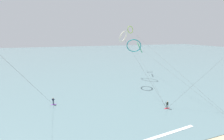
% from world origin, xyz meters
% --- Properties ---
extents(sea_water, '(400.00, 200.00, 0.08)m').
position_xyz_m(sea_water, '(0.00, 108.23, 0.04)').
color(sea_water, slate).
rests_on(sea_water, ground).
extents(surfer_violet, '(1.40, 0.69, 1.70)m').
position_xyz_m(surfer_violet, '(-12.88, 27.32, 0.82)').
color(surfer_violet, purple).
rests_on(surfer_violet, ground).
extents(surfer_crimson, '(1.40, 0.70, 1.70)m').
position_xyz_m(surfer_crimson, '(10.96, 17.97, 0.82)').
color(surfer_crimson, red).
rests_on(surfer_crimson, ground).
extents(kite_emerald, '(4.23, 41.03, 12.93)m').
position_xyz_m(kite_emerald, '(19.22, 46.55, 10.76)').
color(kite_emerald, '#199351').
rests_on(kite_emerald, ground).
extents(kite_lime, '(3.33, 44.92, 19.81)m').
position_xyz_m(kite_lime, '(18.57, 54.61, 18.06)').
color(kite_lime, '#8CC62D').
rests_on(kite_lime, ground).
extents(kite_teal, '(6.51, 26.93, 14.38)m').
position_xyz_m(kite_teal, '(14.44, 42.32, 11.92)').
color(kite_teal, teal).
rests_on(kite_teal, ground).
extents(kite_ivory, '(5.06, 20.88, 17.10)m').
position_xyz_m(kite_ivory, '(7.98, 36.91, 15.24)').
color(kite_ivory, silver).
rests_on(kite_ivory, ground).
extents(wave_crest_mid, '(17.41, 1.81, 0.12)m').
position_xyz_m(wave_crest_mid, '(2.46, 10.85, 0.06)').
color(wave_crest_mid, white).
rests_on(wave_crest_mid, ground).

